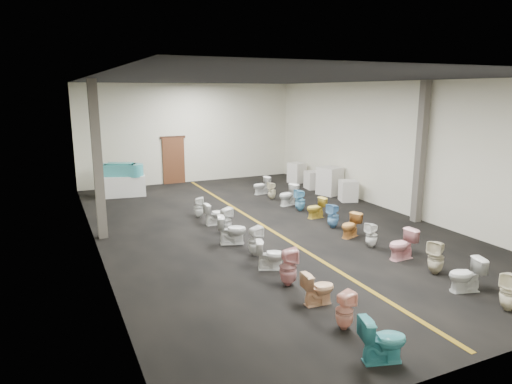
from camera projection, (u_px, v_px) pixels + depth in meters
floor at (265, 227)px, 14.32m from camera, size 16.00×16.00×0.00m
ceiling at (266, 79)px, 13.34m from camera, size 16.00×16.00×0.00m
wall_back at (189, 133)px, 20.92m from camera, size 10.00×0.00×10.00m
wall_front at (501, 224)px, 6.74m from camera, size 10.00×0.00×10.00m
wall_left at (92, 167)px, 11.79m from camera, size 0.00×16.00×16.00m
wall_right at (394, 147)px, 15.87m from camera, size 0.00×16.00×16.00m
aisle_stripe at (265, 226)px, 14.32m from camera, size 0.12×15.60×0.01m
back_door at (174, 161)px, 20.80m from camera, size 1.00×0.10×2.10m
door_frame at (173, 137)px, 20.58m from camera, size 1.15×0.08×0.10m
column_left at (98, 161)px, 12.78m from camera, size 0.25×0.25×4.50m
column_right at (421, 153)px, 14.44m from camera, size 0.25×0.25×4.50m
display_table at (121, 186)px, 18.44m from camera, size 1.97×1.15×0.83m
bathtub at (120, 170)px, 18.30m from camera, size 1.75×1.16×0.55m
appliance_crate_a at (348, 191)px, 17.56m from camera, size 0.80×0.80×0.80m
appliance_crate_b at (330, 181)px, 18.66m from camera, size 1.03×1.03×1.12m
appliance_crate_c at (314, 180)px, 19.79m from camera, size 0.75×0.75×0.76m
appliance_crate_d at (297, 173)px, 21.08m from camera, size 0.81×0.81×0.92m
toilet_left_0 at (383, 339)px, 7.12m from camera, size 0.83×0.61×0.75m
toilet_left_1 at (345, 311)px, 8.10m from camera, size 0.36×0.35×0.71m
toilet_left_2 at (318, 288)px, 9.06m from camera, size 0.69×0.42×0.68m
toilet_left_3 at (288, 267)px, 9.92m from camera, size 0.47×0.46×0.85m
toilet_left_4 at (271, 255)px, 10.85m from camera, size 0.80×0.63×0.71m
toilet_left_5 at (255, 241)px, 11.75m from camera, size 0.40×0.39×0.78m
toilet_left_6 at (232, 230)px, 12.64m from camera, size 0.89×0.67×0.81m
toilet_left_7 at (226, 220)px, 13.58m from camera, size 0.43×0.42×0.79m
toilet_left_8 at (215, 214)px, 14.48m from camera, size 0.70×0.41×0.70m
toilet_left_9 at (199, 207)px, 15.30m from camera, size 0.39×0.38×0.69m
toilet_right_0 at (510, 291)px, 8.78m from camera, size 0.46×0.46×0.79m
toilet_right_1 at (466, 275)px, 9.62m from camera, size 0.81×0.60×0.74m
toilet_right_2 at (436, 257)px, 10.55m from camera, size 0.48×0.48×0.82m
toilet_right_3 at (402, 245)px, 11.48m from camera, size 0.77×0.47×0.76m
toilet_right_4 at (372, 235)px, 12.36m from camera, size 0.35×0.34×0.69m
toilet_right_5 at (351, 226)px, 13.22m from camera, size 0.77×0.59×0.70m
toilet_right_6 at (333, 216)px, 14.13m from camera, size 0.42×0.41×0.77m
toilet_right_7 at (316, 208)px, 15.21m from camera, size 0.69×0.42×0.69m
toilet_right_8 at (300, 200)px, 16.10m from camera, size 0.38×0.37×0.78m
toilet_right_9 at (288, 195)px, 16.90m from camera, size 0.85×0.62×0.78m
toilet_right_10 at (272, 191)px, 17.85m from camera, size 0.32×0.32×0.68m
toilet_right_11 at (261, 186)px, 18.73m from camera, size 0.74×0.46×0.72m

